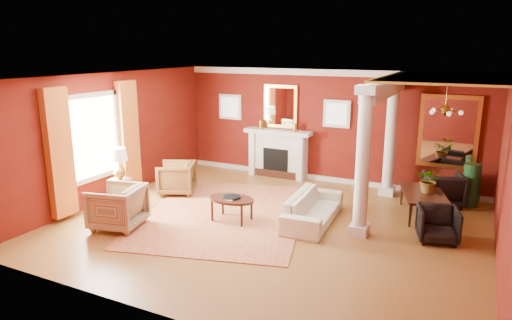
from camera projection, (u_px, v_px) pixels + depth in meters
The scene contains 27 objects.
ground at pixel (270, 225), 9.08m from camera, with size 8.00×8.00×0.00m, color brown.
room_shell at pixel (271, 125), 8.59m from camera, with size 8.04×7.04×2.92m.
fireplace at pixel (278, 153), 12.37m from camera, with size 1.85×0.42×1.29m.
overmantel_mirror at pixel (280, 106), 12.18m from camera, with size 0.95×0.07×1.15m.
flank_window_left at pixel (230, 107), 12.89m from camera, with size 0.70×0.07×0.70m.
flank_window_right at pixel (337, 114), 11.55m from camera, with size 0.70×0.07×0.70m.
left_window at pixel (96, 143), 9.89m from camera, with size 0.21×2.55×2.60m.
column_front at pixel (363, 162), 8.26m from camera, with size 0.36×0.36×2.80m.
column_back at pixel (391, 136), 10.61m from camera, with size 0.36×0.36×2.80m.
header_beam at pixel (385, 88), 9.37m from camera, with size 0.30×3.20×0.32m, color silver.
amber_ceiling at pixel (446, 78), 8.68m from camera, with size 2.30×3.40×0.04m, color #EEB946.
dining_mirror at pixel (448, 132), 10.45m from camera, with size 1.30×0.07×1.70m.
chandelier at pixel (445, 110), 8.85m from camera, with size 0.60×0.62×0.75m.
crown_trim at pixel (329, 73), 11.41m from camera, with size 8.00×0.08×0.16m, color silver.
base_trim at pixel (325, 179), 12.07m from camera, with size 8.00×0.08×0.12m, color silver.
rug at pixel (225, 214), 9.66m from camera, with size 3.23×4.30×0.02m, color maroon.
sofa at pixel (313, 204), 9.14m from camera, with size 2.01×0.59×0.79m, color beige.
armchair_leopard at pixel (176, 177), 10.94m from camera, with size 0.82×0.77×0.85m, color black.
armchair_stripe at pixel (117, 205), 8.85m from camera, with size 0.91×0.85×0.94m, color tan.
coffee_table at pixel (232, 200), 9.19m from camera, with size 0.97×0.97×0.49m.
coffee_book at pixel (228, 193), 9.11m from camera, with size 0.16×0.02×0.22m, color black.
side_table at pixel (119, 169), 9.89m from camera, with size 0.54×0.54×1.34m.
dining_table at pixel (424, 198), 9.45m from camera, with size 1.47×0.52×0.82m, color black.
dining_chair_near at pixel (438, 223), 8.26m from camera, with size 0.68×0.64×0.70m, color black.
dining_chair_far at pixel (443, 187), 10.15m from camera, with size 0.79×0.74×0.81m, color black.
green_urn at pixel (471, 190), 10.08m from camera, with size 0.40×0.40×0.97m.
potted_plant at pixel (431, 169), 9.28m from camera, with size 0.50×0.56×0.44m, color #26591E.
Camera 1 is at (3.52, -7.74, 3.44)m, focal length 32.00 mm.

